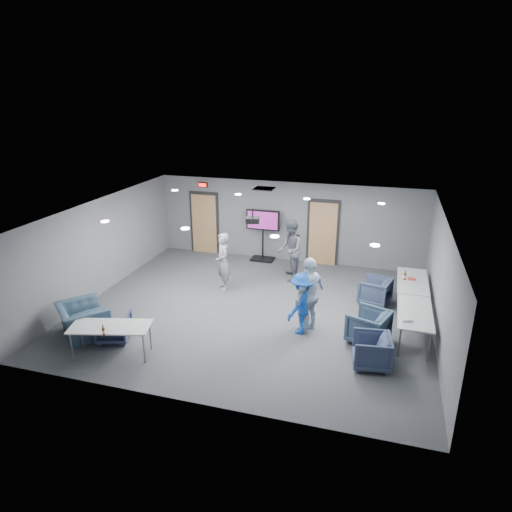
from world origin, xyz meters
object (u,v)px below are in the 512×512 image
(chair_right_a, at_px, (375,291))
(table_right_a, at_px, (413,282))
(person_a, at_px, (223,262))
(person_b, at_px, (290,250))
(chair_right_c, at_px, (371,351))
(person_d, at_px, (302,303))
(table_right_b, at_px, (415,313))
(person_c, at_px, (309,295))
(bottle_front, at_px, (104,331))
(projector, at_px, (253,220))
(bottle_right, at_px, (405,276))
(chair_right_b, at_px, (368,327))
(chair_front_a, at_px, (114,327))
(table_front_left, at_px, (110,328))
(chair_front_b, at_px, (83,320))
(tv_stand, at_px, (263,232))

(chair_right_a, relative_size, table_right_a, 0.42)
(person_a, height_order, person_b, person_b)
(table_right_a, bearing_deg, chair_right_c, 165.14)
(person_d, distance_m, table_right_b, 2.59)
(person_c, xyz_separation_m, bottle_front, (-3.80, -2.72, -0.12))
(person_d, height_order, table_right_b, person_d)
(projector, bearing_deg, bottle_right, 3.57)
(bottle_front, xyz_separation_m, bottle_right, (6.00, 4.84, 0.01))
(chair_right_b, bearing_deg, person_b, -121.78)
(person_b, relative_size, chair_right_c, 2.42)
(chair_front_a, bearing_deg, bottle_right, -166.38)
(person_b, xyz_separation_m, bottle_front, (-2.66, -5.74, -0.13))
(bottle_right, bearing_deg, chair_right_a, -170.99)
(person_c, distance_m, projector, 2.41)
(person_b, distance_m, chair_right_c, 4.99)
(person_c, height_order, table_right_a, person_c)
(table_right_b, height_order, table_front_left, same)
(chair_right_c, xyz_separation_m, chair_front_b, (-6.62, -0.59, 0.03))
(table_right_a, relative_size, table_front_left, 1.03)
(chair_right_b, height_order, table_right_b, chair_right_b)
(chair_right_a, distance_m, projector, 3.91)
(person_d, bearing_deg, table_right_a, 154.44)
(chair_front_b, xyz_separation_m, table_right_b, (7.49, 1.97, 0.30))
(tv_stand, xyz_separation_m, projector, (0.70, -3.49, 1.41))
(person_a, relative_size, bottle_right, 6.38)
(chair_right_c, bearing_deg, table_front_left, -85.06)
(chair_right_b, distance_m, chair_front_b, 6.68)
(person_c, distance_m, chair_front_b, 5.39)
(person_c, bearing_deg, bottle_front, -31.54)
(person_c, bearing_deg, table_right_a, 154.43)
(chair_front_b, height_order, bottle_right, bottle_right)
(chair_front_b, distance_m, bottle_right, 8.25)
(table_right_b, distance_m, bottle_front, 6.88)
(person_a, distance_m, person_c, 3.30)
(person_c, height_order, person_d, person_c)
(person_a, bearing_deg, person_c, 23.95)
(person_b, distance_m, bottle_right, 3.46)
(table_right_b, xyz_separation_m, projector, (-4.10, 0.69, 1.72))
(bottle_right, bearing_deg, person_c, -135.94)
(bottle_front, bearing_deg, projector, 59.76)
(chair_front_a, height_order, projector, projector)
(person_d, distance_m, chair_right_c, 2.01)
(person_d, height_order, tv_stand, tv_stand)
(chair_front_a, bearing_deg, table_right_a, -167.15)
(person_c, bearing_deg, chair_right_a, 166.84)
(chair_front_a, bearing_deg, chair_right_c, 168.58)
(table_right_a, distance_m, table_right_b, 1.90)
(chair_right_b, bearing_deg, chair_right_c, 26.73)
(person_c, distance_m, chair_front_a, 4.64)
(table_right_b, bearing_deg, bottle_front, 115.40)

